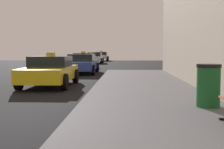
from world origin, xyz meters
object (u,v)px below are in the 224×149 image
(car_black, at_px, (83,60))
(car_yellow, at_px, (50,71))
(car_white, at_px, (95,58))
(car_blue, at_px, (82,64))
(trash_bin, at_px, (208,85))
(car_silver, at_px, (101,56))

(car_black, bearing_deg, car_yellow, 92.09)
(car_yellow, xyz_separation_m, car_white, (-0.34, 22.74, -0.00))
(car_blue, bearing_deg, trash_bin, 111.27)
(trash_bin, distance_m, car_yellow, 7.48)
(car_white, distance_m, car_silver, 8.40)
(car_yellow, relative_size, car_black, 0.98)
(trash_bin, relative_size, car_silver, 0.24)
(car_yellow, height_order, car_black, same)
(trash_bin, distance_m, car_blue, 13.45)
(car_yellow, height_order, car_silver, same)
(car_blue, relative_size, car_silver, 1.05)
(car_blue, height_order, car_silver, car_silver)
(trash_bin, xyz_separation_m, car_silver, (-5.41, 36.51, -0.03))
(car_white, height_order, car_silver, car_silver)
(car_blue, xyz_separation_m, car_black, (-0.85, 6.84, -0.00))
(car_yellow, relative_size, car_silver, 0.95)
(car_silver, bearing_deg, car_black, 88.94)
(car_blue, bearing_deg, car_black, -82.95)
(car_silver, bearing_deg, car_yellow, 90.36)
(car_yellow, distance_m, car_blue, 7.18)
(car_white, xyz_separation_m, car_silver, (0.14, 8.40, 0.00))
(car_black, xyz_separation_m, car_silver, (0.32, 17.13, 0.00))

